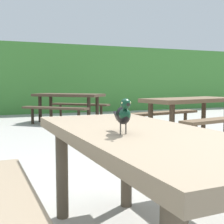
# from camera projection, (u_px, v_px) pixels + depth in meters

# --- Properties ---
(hedge_wall) EXTENTS (28.00, 1.99, 2.35)m
(hedge_wall) POSITION_uv_depth(u_px,v_px,m) (5.00, 79.00, 10.63)
(hedge_wall) COLOR #428438
(hedge_wall) RESTS_ON ground
(picnic_table_foreground) EXTENTS (1.74, 1.82, 0.74)m
(picnic_table_foreground) POSITION_uv_depth(u_px,v_px,m) (140.00, 163.00, 1.71)
(picnic_table_foreground) COLOR #84725B
(picnic_table_foreground) RESTS_ON ground
(bird_grackle) EXTENTS (0.10, 0.28, 0.18)m
(bird_grackle) POSITION_uv_depth(u_px,v_px,m) (123.00, 114.00, 1.55)
(bird_grackle) COLOR black
(bird_grackle) RESTS_ON picnic_table_foreground
(picnic_table_mid_left) EXTENTS (2.01, 1.99, 0.74)m
(picnic_table_mid_left) POSITION_uv_depth(u_px,v_px,m) (190.00, 108.00, 5.56)
(picnic_table_mid_left) COLOR brown
(picnic_table_mid_left) RESTS_ON ground
(picnic_table_far_centre) EXTENTS (2.39, 2.39, 0.74)m
(picnic_table_far_centre) POSITION_uv_depth(u_px,v_px,m) (69.00, 101.00, 8.02)
(picnic_table_far_centre) COLOR #473828
(picnic_table_far_centre) RESTS_ON ground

